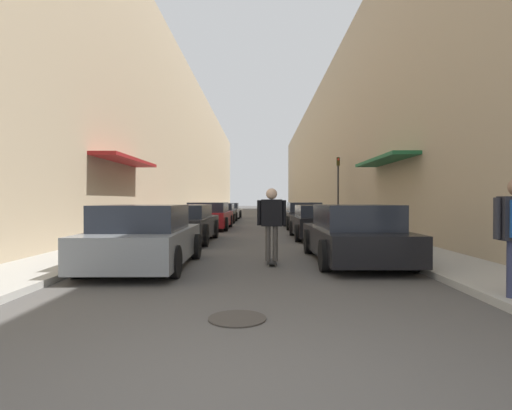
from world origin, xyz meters
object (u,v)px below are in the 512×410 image
Objects in this scene: parked_car_left_3 at (220,213)px; skateboarder at (272,218)px; parked_car_left_0 at (145,238)px; manhole_cover at (237,318)px; parked_car_left_1 at (186,224)px; parked_car_left_2 at (209,216)px; parked_car_right_1 at (320,222)px; parked_car_left_4 at (228,211)px; traffic_light at (338,183)px; parked_car_right_0 at (353,235)px; parked_car_right_2 at (303,216)px.

skateboarder is (2.86, -16.97, 0.45)m from parked_car_left_3.
parked_car_left_0 is 4.30m from manhole_cover.
parked_car_left_2 is at bearing 89.78° from parked_car_left_1.
parked_car_right_1 is 5.68× the size of manhole_cover.
traffic_light is (6.83, -9.84, 1.77)m from parked_car_left_4.
skateboarder is (2.83, -22.75, 0.45)m from parked_car_left_4.
parked_car_left_2 is 1.28× the size of traffic_light.
parked_car_right_0 is at bearing -66.01° from parked_car_left_2.
parked_car_left_2 is at bearing -163.87° from traffic_light.
parked_car_left_2 is at bearing -172.96° from parked_car_right_2.
parked_car_right_0 is 0.94× the size of parked_car_right_2.
parked_car_right_0 is at bearing -78.03° from parked_car_left_4.
parked_car_left_0 is 17.44m from parked_car_left_3.
parked_car_right_2 is at bearing 7.04° from parked_car_left_2.
manhole_cover is at bearing -103.84° from parked_car_right_1.
parked_car_left_1 is at bearing -129.87° from traffic_light.
traffic_light is at bearing 75.11° from manhole_cover.
parked_car_right_0 is 11.16m from parked_car_right_2.
parked_car_right_1 is at bearing -46.06° from parked_car_left_2.
parked_car_left_1 is 4.95m from parked_car_right_1.
parked_car_right_2 is (4.81, -5.44, 0.05)m from parked_car_left_3.
parked_car_right_0 is 5.63m from parked_car_right_1.
parked_car_left_2 is 1.00× the size of parked_car_right_2.
traffic_light is (4.00, 12.91, 1.32)m from skateboarder.
skateboarder is at bearing 82.67° from manhole_cover.
parked_car_left_2 is 11.81m from parked_car_left_4.
parked_car_right_0 is (4.73, -4.38, 0.00)m from parked_car_left_1.
parked_car_right_0 is at bearing 11.07° from skateboarder.
parked_car_left_2 is 15.25m from manhole_cover.
parked_car_left_1 is 6.44m from parked_car_right_0.
parked_car_left_3 is at bearing 106.04° from parked_car_right_0.
parked_car_left_3 reaches higher than manhole_cover.
parked_car_right_0 reaches higher than parked_car_right_2.
parked_car_left_2 is 1.17× the size of parked_car_right_1.
parked_car_left_4 is at bearing 124.76° from traffic_light.
parked_car_left_3 is (-0.15, 17.44, -0.03)m from parked_car_left_0.
parked_car_right_1 is 1.09× the size of traffic_light.
parked_car_left_0 is at bearing -89.56° from parked_car_left_2.
parked_car_left_4 is 12.20m from parked_car_right_2.
parked_car_left_0 is 0.95× the size of parked_car_left_4.
parked_car_right_1 is (4.83, -10.96, 0.01)m from parked_car_left_3.
skateboarder is at bearing -108.10° from parked_car_right_1.
parked_car_left_4 is (-0.02, 18.00, -0.03)m from parked_car_left_1.
parked_car_left_0 is 7.98m from parked_car_right_1.
traffic_light reaches higher than manhole_cover.
parked_car_left_0 is at bearing -125.83° from parked_car_right_1.
parked_car_right_1 is at bearing -66.24° from parked_car_left_3.
traffic_light is (6.86, -4.06, 1.77)m from parked_car_left_3.
parked_car_right_2 is at bearing 90.13° from parked_car_right_1.
manhole_cover is (-0.53, -4.12, -1.04)m from skateboarder.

